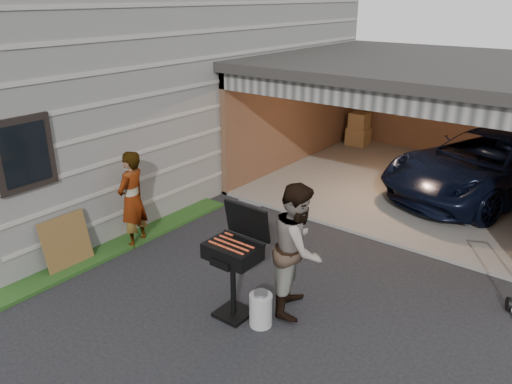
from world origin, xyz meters
TOP-DOWN VIEW (x-y plane):
  - ground at (0.00, 0.00)m, footprint 80.00×80.00m
  - house at (-6.00, 4.00)m, footprint 7.00×11.00m
  - groundcover_strip at (-2.25, -1.00)m, footprint 0.50×8.00m
  - garage at (0.76, 6.79)m, footprint 6.80×6.30m
  - minivan at (2.21, 6.90)m, footprint 4.00×5.52m
  - woman at (-2.10, 0.75)m, footprint 0.56×0.72m
  - man at (1.22, 0.90)m, footprint 1.01×1.12m
  - bbq_grill at (0.64, 0.24)m, footprint 0.71×0.62m
  - propane_tank at (1.07, 0.26)m, footprint 0.35×0.35m
  - plywood_panel at (-2.34, -0.44)m, footprint 0.22×0.80m

SIDE VIEW (x-z plane):
  - ground at x=0.00m, z-range 0.00..0.00m
  - groundcover_strip at x=-2.25m, z-range 0.00..0.06m
  - propane_tank at x=1.07m, z-range 0.00..0.47m
  - plywood_panel at x=-2.34m, z-range 0.00..0.88m
  - minivan at x=2.21m, z-range 0.00..1.39m
  - woman at x=-2.10m, z-range 0.00..1.73m
  - bbq_grill at x=0.64m, z-range 0.15..1.73m
  - man at x=1.22m, z-range 0.00..1.88m
  - garage at x=0.76m, z-range 0.42..3.32m
  - house at x=-6.00m, z-range 0.00..5.50m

